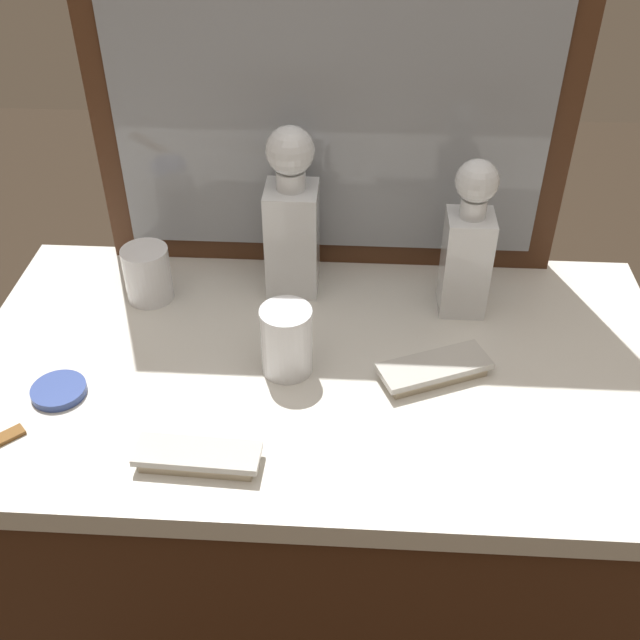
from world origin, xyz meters
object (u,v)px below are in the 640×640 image
crystal_decanter_rear (292,228)px  crystal_decanter_right (467,253)px  silver_brush_left (434,369)px  crystal_tumbler_right (148,276)px  silver_brush_far_right (198,457)px  crystal_tumbler_far_left (287,343)px  porcelain_dish (59,391)px

crystal_decanter_rear → crystal_decanter_right: bearing=-8.6°
crystal_decanter_right → silver_brush_left: size_ratio=1.50×
crystal_tumbler_right → silver_brush_left: (0.46, -0.17, -0.03)m
crystal_decanter_rear → silver_brush_far_right: crystal_decanter_rear is taller
crystal_decanter_rear → crystal_tumbler_right: (-0.24, -0.05, -0.07)m
crystal_tumbler_right → silver_brush_left: 0.50m
crystal_tumbler_right → crystal_tumbler_far_left: 0.30m
crystal_decanter_right → silver_brush_far_right: crystal_decanter_right is taller
crystal_decanter_rear → silver_brush_left: crystal_decanter_rear is taller
silver_brush_far_right → crystal_decanter_rear: bearing=77.7°
crystal_tumbler_right → silver_brush_left: crystal_tumbler_right is taller
crystal_tumbler_far_left → crystal_decanter_right: bearing=32.2°
crystal_decanter_rear → crystal_decanter_right: 0.28m
crystal_tumbler_right → porcelain_dish: bearing=-107.5°
silver_brush_far_right → crystal_decanter_right: bearing=44.6°
crystal_tumbler_far_left → porcelain_dish: 0.33m
crystal_decanter_rear → silver_brush_left: (0.23, -0.22, -0.10)m
crystal_tumbler_right → porcelain_dish: 0.26m
crystal_decanter_right → silver_brush_far_right: size_ratio=1.60×
crystal_decanter_rear → crystal_tumbler_far_left: size_ratio=2.68×
silver_brush_far_right → porcelain_dish: size_ratio=2.10×
crystal_decanter_right → crystal_tumbler_right: (-0.52, -0.00, -0.06)m
crystal_decanter_right → crystal_tumbler_right: bearing=-179.7°
crystal_decanter_rear → porcelain_dish: (-0.31, -0.29, -0.11)m
crystal_tumbler_far_left → silver_brush_far_right: size_ratio=0.65×
crystal_tumbler_right → silver_brush_left: size_ratio=0.53×
crystal_tumbler_far_left → silver_brush_left: bearing=-1.2°
crystal_tumbler_right → silver_brush_far_right: (0.15, -0.36, -0.03)m
silver_brush_far_right → porcelain_dish: bearing=152.1°
crystal_tumbler_far_left → silver_brush_left: crystal_tumbler_far_left is taller
porcelain_dish → silver_brush_far_right: bearing=-27.9°
crystal_decanter_rear → crystal_decanter_right: size_ratio=1.10×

